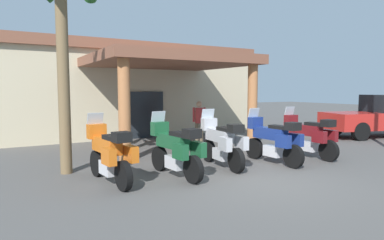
{
  "coord_description": "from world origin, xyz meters",
  "views": [
    {
      "loc": [
        -5.25,
        -6.32,
        2.18
      ],
      "look_at": [
        -0.12,
        3.35,
        1.2
      ],
      "focal_mm": 31.58,
      "sensor_mm": 36.0,
      "label": 1
    }
  ],
  "objects_px": {
    "motel_building": "(121,89)",
    "pickup_truck_red": "(381,117)",
    "palm_tree_roadside": "(62,5)",
    "pedestrian": "(199,119)",
    "motorcycle_orange": "(109,154)",
    "motorcycle_maroon": "(309,136)",
    "motorcycle_blue": "(274,140)",
    "motorcycle_silver": "(222,143)",
    "motorcycle_green": "(176,149)"
  },
  "relations": [
    {
      "from": "motorcycle_orange",
      "to": "motorcycle_maroon",
      "type": "distance_m",
      "value": 6.46
    },
    {
      "from": "motorcycle_blue",
      "to": "motorcycle_maroon",
      "type": "distance_m",
      "value": 1.62
    },
    {
      "from": "motorcycle_silver",
      "to": "motorcycle_orange",
      "type": "bearing_deg",
      "value": 95.83
    },
    {
      "from": "motorcycle_maroon",
      "to": "motorcycle_blue",
      "type": "bearing_deg",
      "value": 92.24
    },
    {
      "from": "motorcycle_orange",
      "to": "motorcycle_silver",
      "type": "relative_size",
      "value": 1.0
    },
    {
      "from": "motorcycle_blue",
      "to": "pedestrian",
      "type": "bearing_deg",
      "value": -2.14
    },
    {
      "from": "motorcycle_maroon",
      "to": "motorcycle_green",
      "type": "bearing_deg",
      "value": 89.43
    },
    {
      "from": "motorcycle_orange",
      "to": "palm_tree_roadside",
      "type": "height_order",
      "value": "palm_tree_roadside"
    },
    {
      "from": "motorcycle_green",
      "to": "palm_tree_roadside",
      "type": "height_order",
      "value": "palm_tree_roadside"
    },
    {
      "from": "motorcycle_orange",
      "to": "motorcycle_green",
      "type": "xyz_separation_m",
      "value": [
        1.62,
        -0.19,
        0.0
      ]
    },
    {
      "from": "motorcycle_silver",
      "to": "pedestrian",
      "type": "bearing_deg",
      "value": -17.3
    },
    {
      "from": "pickup_truck_red",
      "to": "motorcycle_maroon",
      "type": "bearing_deg",
      "value": -150.19
    },
    {
      "from": "motel_building",
      "to": "pickup_truck_red",
      "type": "bearing_deg",
      "value": -41.16
    },
    {
      "from": "motorcycle_maroon",
      "to": "pedestrian",
      "type": "height_order",
      "value": "pedestrian"
    },
    {
      "from": "motorcycle_green",
      "to": "pickup_truck_red",
      "type": "distance_m",
      "value": 11.75
    },
    {
      "from": "motorcycle_orange",
      "to": "palm_tree_roadside",
      "type": "relative_size",
      "value": 0.38
    },
    {
      "from": "motorcycle_blue",
      "to": "pickup_truck_red",
      "type": "distance_m",
      "value": 8.59
    },
    {
      "from": "pickup_truck_red",
      "to": "motel_building",
      "type": "bearing_deg",
      "value": 154.62
    },
    {
      "from": "motel_building",
      "to": "pedestrian",
      "type": "xyz_separation_m",
      "value": [
        1.42,
        -6.05,
        -1.21
      ]
    },
    {
      "from": "motorcycle_orange",
      "to": "pedestrian",
      "type": "bearing_deg",
      "value": -57.51
    },
    {
      "from": "motorcycle_blue",
      "to": "motorcycle_maroon",
      "type": "relative_size",
      "value": 1.0
    },
    {
      "from": "pedestrian",
      "to": "motorcycle_green",
      "type": "bearing_deg",
      "value": 162.71
    },
    {
      "from": "motorcycle_green",
      "to": "motorcycle_silver",
      "type": "relative_size",
      "value": 1.0
    },
    {
      "from": "motel_building",
      "to": "motorcycle_green",
      "type": "height_order",
      "value": "motel_building"
    },
    {
      "from": "motel_building",
      "to": "palm_tree_roadside",
      "type": "height_order",
      "value": "palm_tree_roadside"
    },
    {
      "from": "pedestrian",
      "to": "motel_building",
      "type": "bearing_deg",
      "value": 31.6
    },
    {
      "from": "motorcycle_maroon",
      "to": "palm_tree_roadside",
      "type": "xyz_separation_m",
      "value": [
        -7.22,
        1.45,
        3.61
      ]
    },
    {
      "from": "motorcycle_orange",
      "to": "pickup_truck_red",
      "type": "xyz_separation_m",
      "value": [
        13.17,
        1.95,
        0.24
      ]
    },
    {
      "from": "motorcycle_maroon",
      "to": "pedestrian",
      "type": "xyz_separation_m",
      "value": [
        -1.84,
        3.99,
        0.3
      ]
    },
    {
      "from": "motel_building",
      "to": "pickup_truck_red",
      "type": "height_order",
      "value": "motel_building"
    },
    {
      "from": "pickup_truck_red",
      "to": "palm_tree_roadside",
      "type": "xyz_separation_m",
      "value": [
        -13.93,
        -0.48,
        3.38
      ]
    },
    {
      "from": "motel_building",
      "to": "motorcycle_green",
      "type": "relative_size",
      "value": 5.75
    },
    {
      "from": "motorcycle_maroon",
      "to": "pedestrian",
      "type": "distance_m",
      "value": 4.4
    },
    {
      "from": "motorcycle_silver",
      "to": "palm_tree_roadside",
      "type": "bearing_deg",
      "value": 74.77
    },
    {
      "from": "motorcycle_blue",
      "to": "motorcycle_maroon",
      "type": "bearing_deg",
      "value": -90.05
    },
    {
      "from": "pedestrian",
      "to": "pickup_truck_red",
      "type": "relative_size",
      "value": 0.31
    },
    {
      "from": "motorcycle_orange",
      "to": "motorcycle_silver",
      "type": "bearing_deg",
      "value": -95.24
    },
    {
      "from": "pedestrian",
      "to": "pickup_truck_red",
      "type": "xyz_separation_m",
      "value": [
        8.55,
        -2.05,
        -0.06
      ]
    },
    {
      "from": "motel_building",
      "to": "motorcycle_maroon",
      "type": "bearing_deg",
      "value": -74.07
    },
    {
      "from": "pedestrian",
      "to": "pickup_truck_red",
      "type": "distance_m",
      "value": 8.79
    },
    {
      "from": "motorcycle_maroon",
      "to": "pedestrian",
      "type": "bearing_deg",
      "value": 21.82
    },
    {
      "from": "motel_building",
      "to": "motorcycle_silver",
      "type": "relative_size",
      "value": 5.74
    },
    {
      "from": "motorcycle_blue",
      "to": "palm_tree_roadside",
      "type": "xyz_separation_m",
      "value": [
        -5.6,
        1.6,
        3.61
      ]
    },
    {
      "from": "pickup_truck_red",
      "to": "palm_tree_roadside",
      "type": "distance_m",
      "value": 14.34
    },
    {
      "from": "motorcycle_orange",
      "to": "pedestrian",
      "type": "height_order",
      "value": "pedestrian"
    },
    {
      "from": "motorcycle_orange",
      "to": "motorcycle_blue",
      "type": "bearing_deg",
      "value": -99.96
    },
    {
      "from": "motel_building",
      "to": "motorcycle_silver",
      "type": "height_order",
      "value": "motel_building"
    },
    {
      "from": "motorcycle_green",
      "to": "motorcycle_maroon",
      "type": "bearing_deg",
      "value": -95.32
    },
    {
      "from": "motel_building",
      "to": "motorcycle_maroon",
      "type": "relative_size",
      "value": 5.74
    },
    {
      "from": "palm_tree_roadside",
      "to": "pedestrian",
      "type": "bearing_deg",
      "value": 25.22
    }
  ]
}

